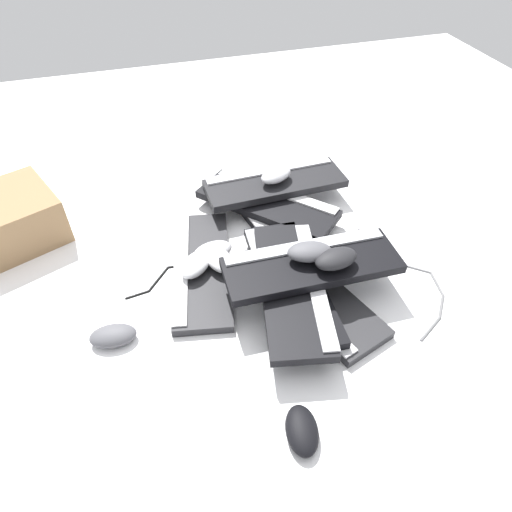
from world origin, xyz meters
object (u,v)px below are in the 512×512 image
keyboard_4 (290,282)px  mouse_0 (196,264)px  keyboard_1 (310,292)px  mouse_5 (219,259)px  keyboard_3 (268,203)px  mouse_2 (113,336)px  mouse_6 (276,175)px  cardboard_box (8,220)px  mouse_7 (302,430)px  mouse_3 (309,252)px  keyboard_6 (275,183)px  keyboard_7 (312,264)px  mouse_4 (213,251)px  keyboard_2 (274,220)px  keyboard_0 (201,268)px  keyboard_5 (293,286)px  mouse_1 (336,259)px

keyboard_4 → mouse_0: 0.25m
keyboard_1 → mouse_5: mouse_5 is taller
keyboard_3 → mouse_2: keyboard_3 is taller
keyboard_3 → mouse_0: 0.34m
mouse_6 → cardboard_box: bearing=149.9°
keyboard_1 → cardboard_box: (0.76, -0.46, 0.06)m
keyboard_4 → mouse_7: (0.11, 0.37, -0.02)m
mouse_0 → mouse_7: (-0.11, 0.50, -0.03)m
keyboard_1 → keyboard_3: (0.00, -0.36, 0.03)m
keyboard_1 → mouse_7: 0.38m
mouse_3 → keyboard_6: bearing=-86.8°
keyboard_7 → cardboard_box: (0.76, -0.45, -0.03)m
mouse_2 → mouse_4: (-0.29, -0.19, 0.03)m
keyboard_2 → keyboard_3: (0.00, -0.05, 0.03)m
mouse_3 → cardboard_box: 0.87m
keyboard_2 → mouse_3: size_ratio=4.18×
keyboard_2 → mouse_3: bearing=88.6°
mouse_6 → keyboard_6: bearing=58.4°
keyboard_4 → keyboard_2: bearing=-100.4°
keyboard_0 → keyboard_3: 0.32m
keyboard_0 → cardboard_box: cardboard_box is taller
keyboard_7 → keyboard_3: bearing=-89.6°
keyboard_4 → mouse_0: (0.22, -0.13, 0.01)m
mouse_0 → mouse_5: size_ratio=1.00×
keyboard_5 → keyboard_0: bearing=-43.6°
keyboard_3 → keyboard_0: bearing=36.9°
mouse_5 → keyboard_7: bearing=-139.2°
keyboard_3 → mouse_3: (0.00, 0.34, 0.10)m
keyboard_6 → cardboard_box: 0.80m
mouse_3 → mouse_4: bearing=-28.9°
mouse_4 → cardboard_box: cardboard_box is taller
mouse_3 → mouse_4: mouse_3 is taller
mouse_4 → mouse_5: 0.04m
mouse_0 → mouse_2: bearing=164.7°
mouse_2 → mouse_7: same height
mouse_3 → mouse_5: (0.20, -0.13, -0.09)m
mouse_2 → keyboard_1: bearing=6.4°
keyboard_1 → mouse_6: 0.42m
cardboard_box → mouse_7: bearing=126.5°
mouse_7 → mouse_4: bearing=17.2°
mouse_4 → cardboard_box: 0.61m
keyboard_2 → keyboard_4: 0.29m
keyboard_4 → mouse_4: mouse_4 is taller
keyboard_0 → mouse_0: 0.04m
cardboard_box → mouse_5: bearing=150.4°
keyboard_2 → keyboard_5: 0.34m
mouse_4 → mouse_7: mouse_4 is taller
mouse_3 → mouse_2: bearing=12.1°
keyboard_7 → mouse_1: (-0.05, 0.03, 0.04)m
keyboard_6 → keyboard_7: (0.04, 0.40, 0.03)m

